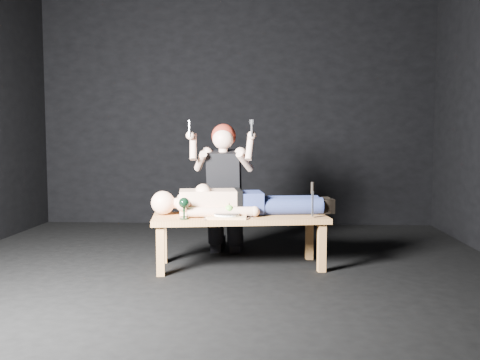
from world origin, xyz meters
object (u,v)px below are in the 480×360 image
Objects in this scene: lying_man at (244,199)px; carving_knife at (312,200)px; serving_tray at (227,217)px; table at (240,241)px; kneeling_woman at (225,187)px; goblet at (184,208)px.

carving_knife is at bearing -26.23° from lying_man.
table is at bearing 54.68° from serving_tray.
table is 1.01× the size of lying_man.
serving_tray is at bearing -134.26° from table.
kneeling_woman is 7.18× the size of goblet.
lying_man is 0.48m from kneeling_woman.
carving_knife reaches higher than serving_tray.
kneeling_woman is at bearing 105.69° from lying_man.
lying_man is at bearing 34.72° from goblet.
kneeling_woman is 4.31× the size of carving_knife.
goblet is (-0.44, -0.23, 0.31)m from table.
lying_man is at bearing 61.28° from serving_tray.
table is at bearing -116.41° from lying_man.
lying_man is at bearing 153.77° from carving_knife.
lying_man is (0.03, 0.10, 0.35)m from table.
carving_knife is at bearing -35.97° from kneeling_woman.
lying_man is at bearing 63.59° from table.
serving_tray is (-0.10, -0.14, 0.23)m from table.
table is 1.15× the size of kneeling_woman.
table is 8.28× the size of goblet.
goblet reaches higher than serving_tray.
serving_tray is (-0.13, -0.23, -0.12)m from lying_man.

